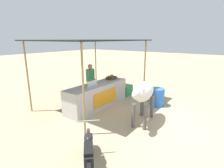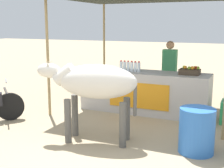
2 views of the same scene
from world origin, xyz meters
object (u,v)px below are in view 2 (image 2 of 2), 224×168
stall_counter (144,92)px  cow (94,84)px  fruit_crate (190,71)px  vendor_behind_counter (169,73)px  water_barrel (197,131)px

stall_counter → cow: 2.22m
fruit_crate → cow: 2.53m
vendor_behind_counter → stall_counter: bearing=-117.9°
stall_counter → water_barrel: stall_counter is taller
stall_counter → cow: cow is taller
water_barrel → cow: size_ratio=0.40×
fruit_crate → vendor_behind_counter: vendor_behind_counter is taller
cow → vendor_behind_counter: bearing=78.1°
water_barrel → cow: 1.89m
water_barrel → stall_counter: bearing=128.6°
vendor_behind_counter → cow: vendor_behind_counter is taller
fruit_crate → vendor_behind_counter: (-0.63, 0.69, -0.19)m
fruit_crate → water_barrel: bearing=-75.6°
stall_counter → water_barrel: 2.47m
vendor_behind_counter → water_barrel: size_ratio=2.23×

